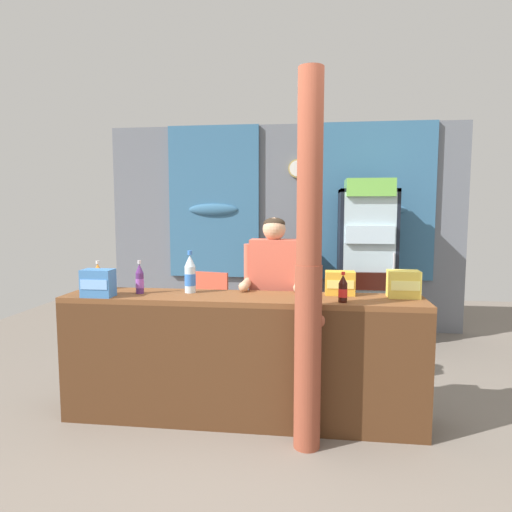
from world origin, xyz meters
name	(u,v)px	position (x,y,z in m)	size (l,w,h in m)	color
ground_plane	(269,380)	(0.00, 1.25, 0.00)	(8.14, 8.14, 0.00)	slate
back_wall_curtained	(286,225)	(0.03, 3.18, 1.38)	(4.62, 0.22, 2.67)	slate
stall_counter	(240,350)	(-0.13, 0.37, 0.57)	(2.67, 0.48, 0.95)	brown
timber_post	(309,273)	(0.37, 0.11, 1.18)	(0.20, 0.18, 2.47)	brown
drink_fridge	(367,255)	(1.02, 2.62, 1.05)	(0.66, 0.61, 1.93)	black
bottle_shelf_rack	(292,288)	(0.13, 2.88, 0.59)	(0.48, 0.28, 1.13)	brown
plastic_lawn_chair	(207,305)	(-0.81, 2.17, 0.49)	(0.53, 0.53, 0.86)	#E5563D
shopkeeper	(274,286)	(0.08, 0.90, 0.96)	(0.50, 0.42, 1.52)	#28282D
soda_bottle_water	(190,275)	(-0.54, 0.55, 1.09)	(0.09, 0.09, 0.33)	silver
soda_bottle_orange_soda	(98,277)	(-1.31, 0.60, 1.05)	(0.07, 0.07, 0.23)	orange
soda_bottle_grape_soda	(140,279)	(-0.92, 0.47, 1.06)	(0.06, 0.06, 0.25)	#56286B
soda_bottle_cola	(343,289)	(0.60, 0.33, 1.04)	(0.06, 0.06, 0.21)	black
snack_box_instant_noodle	(403,284)	(1.05, 0.56, 1.05)	(0.22, 0.16, 0.20)	#EAD14C
snack_box_choco_powder	(340,283)	(0.60, 0.61, 1.04)	(0.22, 0.14, 0.18)	gold
snack_box_biscuit	(98,283)	(-1.17, 0.30, 1.05)	(0.22, 0.14, 0.20)	#3D75B7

